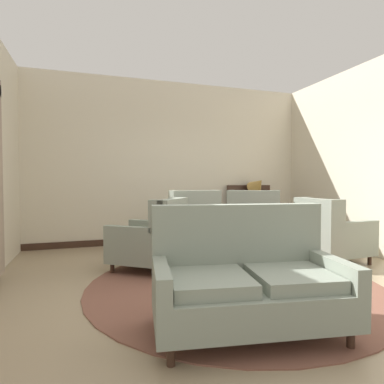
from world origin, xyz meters
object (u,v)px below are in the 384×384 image
object	(u,v)px
coffee_table	(246,246)
gramophone	(257,186)
armchair_near_sideboard	(331,235)
armchair_foreground_right	(254,228)
sideboard	(252,216)
porcelain_vase	(247,227)
settee	(247,281)
side_table	(310,233)
armchair_near_window	(153,240)
armchair_beside_settee	(190,228)

from	to	relation	value
coffee_table	gramophone	distance (m)	2.80
armchair_near_sideboard	armchair_foreground_right	bearing A→B (deg)	40.02
armchair_foreground_right	sideboard	size ratio (longest dim) A/B	1.03
gramophone	armchair_near_sideboard	bearing A→B (deg)	-86.46
porcelain_vase	settee	bearing A→B (deg)	-117.50
coffee_table	side_table	world-z (taller)	side_table
coffee_table	armchair_foreground_right	distance (m)	1.40
settee	armchair_foreground_right	size ratio (longest dim) A/B	1.39
armchair_near_sideboard	settee	bearing A→B (deg)	121.88
porcelain_vase	armchair_near_window	distance (m)	1.29
armchair_beside_settee	side_table	distance (m)	1.87
coffee_table	gramophone	size ratio (longest dim) A/B	1.86
armchair_beside_settee	sideboard	distance (m)	1.96
armchair_near_sideboard	gramophone	distance (m)	2.11
armchair_near_sideboard	armchair_beside_settee	bearing A→B (deg)	56.36
armchair_near_sideboard	gramophone	world-z (taller)	gramophone
settee	armchair_foreground_right	xyz separation A→B (m)	(1.40, 2.43, 0.03)
armchair_near_window	gramophone	distance (m)	3.02
armchair_beside_settee	armchair_near_window	distance (m)	1.01
armchair_beside_settee	side_table	world-z (taller)	armchair_beside_settee
side_table	armchair_near_sideboard	bearing A→B (deg)	-40.84
armchair_near_sideboard	sideboard	distance (m)	2.09
settee	armchair_foreground_right	distance (m)	2.80
armchair_beside_settee	armchair_near_window	xyz separation A→B (m)	(-0.75, -0.68, -0.03)
porcelain_vase	armchair_beside_settee	xyz separation A→B (m)	(-0.30, 1.40, -0.21)
porcelain_vase	sideboard	size ratio (longest dim) A/B	0.33
armchair_foreground_right	porcelain_vase	bearing A→B (deg)	89.34
porcelain_vase	armchair_near_window	xyz separation A→B (m)	(-1.04, 0.71, -0.23)
gramophone	porcelain_vase	bearing A→B (deg)	-122.12
coffee_table	settee	bearing A→B (deg)	-117.46
armchair_beside_settee	armchair_foreground_right	world-z (taller)	armchair_beside_settee
coffee_table	armchair_beside_settee	distance (m)	1.43
armchair_near_window	sideboard	world-z (taller)	sideboard
armchair_beside_settee	gramophone	xyz separation A→B (m)	(1.74, 0.90, 0.66)
armchair_beside_settee	sideboard	size ratio (longest dim) A/B	0.95
gramophone	armchair_foreground_right	bearing A→B (deg)	-121.53
armchair_foreground_right	side_table	xyz separation A→B (m)	(0.59, -0.67, -0.01)
settee	gramophone	distance (m)	4.18
armchair_near_sideboard	coffee_table	bearing A→B (deg)	98.02
settee	armchair_beside_settee	xyz separation A→B (m)	(0.36, 2.65, 0.03)
coffee_table	porcelain_vase	world-z (taller)	porcelain_vase
gramophone	coffee_table	bearing A→B (deg)	-122.13
coffee_table	porcelain_vase	distance (m)	0.24
sideboard	side_table	bearing A→B (deg)	-91.57
armchair_beside_settee	side_table	size ratio (longest dim) A/B	1.50
coffee_table	side_table	size ratio (longest dim) A/B	1.34
coffee_table	porcelain_vase	xyz separation A→B (m)	(0.00, 0.01, 0.24)
armchair_foreground_right	sideboard	xyz separation A→B (m)	(0.64, 1.22, 0.05)
porcelain_vase	gramophone	size ratio (longest dim) A/B	0.73
armchair_foreground_right	gramophone	size ratio (longest dim) A/B	2.26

